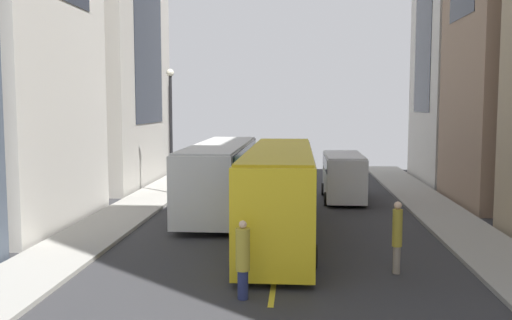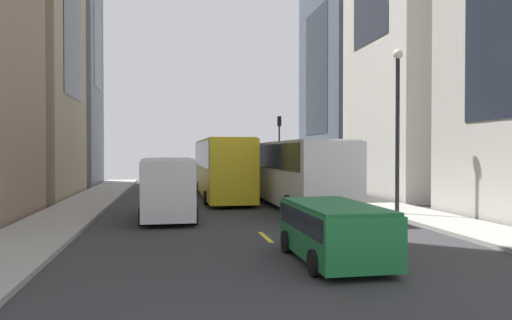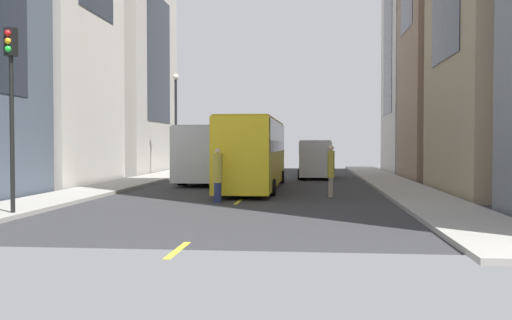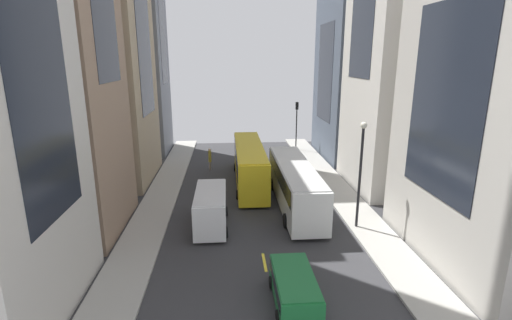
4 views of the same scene
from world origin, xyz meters
name	(u,v)px [view 4 (image 4 of 4)]	position (x,y,z in m)	size (l,w,h in m)	color
ground_plane	(252,197)	(0.00, 0.00, 0.00)	(41.87, 41.87, 0.00)	#333335
sidewalk_west	(341,194)	(-7.56, 0.00, 0.07)	(2.74, 44.00, 0.15)	#9E9B93
sidewalk_east	(160,199)	(7.56, 0.00, 0.07)	(2.74, 44.00, 0.15)	#9E9B93
lane_stripe_0	(242,142)	(0.00, -21.00, 0.01)	(0.16, 2.00, 0.01)	yellow
lane_stripe_1	(246,163)	(0.00, -10.50, 0.01)	(0.16, 2.00, 0.01)	yellow
lane_stripe_2	(252,197)	(0.00, 0.00, 0.01)	(0.16, 2.00, 0.01)	yellow
lane_stripe_3	(264,262)	(0.00, 10.50, 0.01)	(0.16, 2.00, 0.01)	yellow
building_west_0	(352,73)	(-12.17, -13.06, 9.63)	(6.13, 10.96, 19.25)	#4C5666
building_east_1	(89,26)	(13.68, -5.89, 13.93)	(9.17, 9.92, 27.86)	tan
city_bus_white	(295,181)	(-3.18, 2.15, 2.01)	(2.80, 12.56, 3.35)	silver
streetcar_yellow	(249,161)	(-0.02, -3.66, 2.12)	(2.70, 13.06, 3.59)	yellow
delivery_van_white	(211,206)	(3.19, 5.51, 1.51)	(2.25, 5.53, 2.58)	white
car_green_0	(294,287)	(-1.03, 14.29, 0.89)	(2.06, 4.26, 1.50)	#1E7238
pedestrian_waiting_curb	(252,152)	(-0.78, -10.89, 1.14)	(0.39, 0.39, 2.18)	navy
pedestrian_walking_far	(210,158)	(3.80, -8.18, 1.24)	(0.31, 0.31, 2.29)	gray
traffic_light_near_corner	(297,117)	(-6.59, -15.97, 4.25)	(0.32, 0.44, 5.89)	black
streetlamp_near	(361,164)	(-6.69, 6.53, 4.54)	(0.44, 0.44, 7.19)	black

